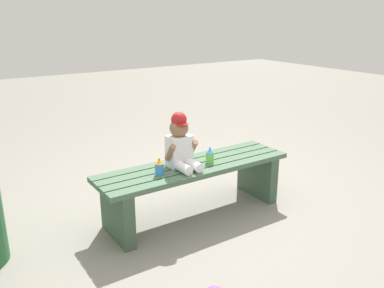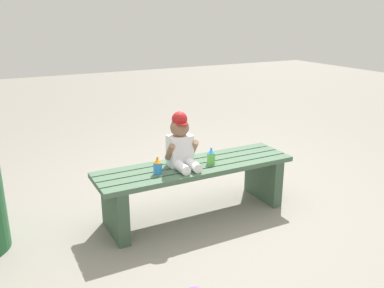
{
  "view_description": "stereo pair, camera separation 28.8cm",
  "coord_description": "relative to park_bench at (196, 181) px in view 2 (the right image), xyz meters",
  "views": [
    {
      "loc": [
        -1.57,
        -2.34,
        1.47
      ],
      "look_at": [
        -0.06,
        -0.05,
        0.59
      ],
      "focal_mm": 38.16,
      "sensor_mm": 36.0,
      "label": 1
    },
    {
      "loc": [
        -1.32,
        -2.49,
        1.47
      ],
      "look_at": [
        -0.06,
        -0.05,
        0.59
      ],
      "focal_mm": 38.16,
      "sensor_mm": 36.0,
      "label": 2
    }
  ],
  "objects": [
    {
      "name": "sippy_cup_right",
      "position": [
        0.11,
        -0.04,
        0.19
      ],
      "size": [
        0.06,
        0.06,
        0.12
      ],
      "color": "#66CC4C",
      "rests_on": "park_bench"
    },
    {
      "name": "child_figure",
      "position": [
        -0.11,
        0.01,
        0.31
      ],
      "size": [
        0.23,
        0.27,
        0.4
      ],
      "color": "white",
      "rests_on": "park_bench"
    },
    {
      "name": "sippy_cup_left",
      "position": [
        -0.32,
        -0.04,
        0.19
      ],
      "size": [
        0.06,
        0.06,
        0.12
      ],
      "color": "#338CE5",
      "rests_on": "park_bench"
    },
    {
      "name": "ground_plane",
      "position": [
        0.0,
        -0.0,
        -0.28
      ],
      "size": [
        16.0,
        16.0,
        0.0
      ],
      "primitive_type": "plane",
      "color": "gray"
    },
    {
      "name": "park_bench",
      "position": [
        0.0,
        0.0,
        0.0
      ],
      "size": [
        1.5,
        0.41,
        0.41
      ],
      "color": "#47664C",
      "rests_on": "ground_plane"
    }
  ]
}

